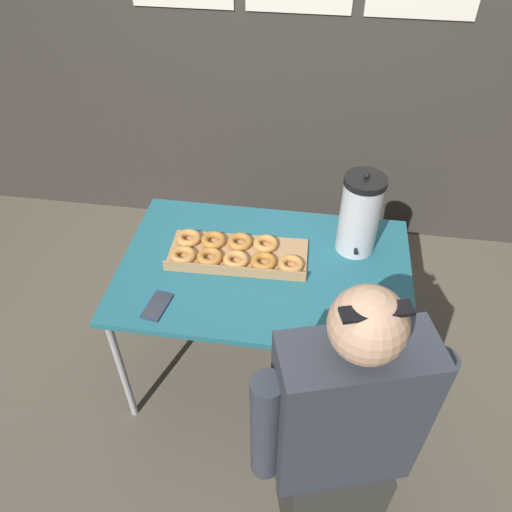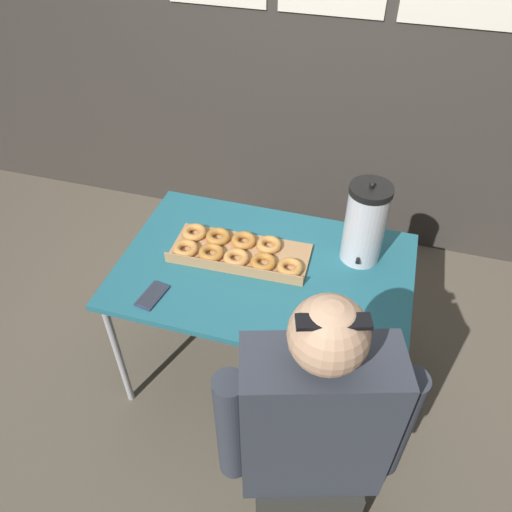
{
  "view_description": "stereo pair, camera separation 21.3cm",
  "coord_description": "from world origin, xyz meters",
  "px_view_note": "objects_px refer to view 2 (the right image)",
  "views": [
    {
      "loc": [
        0.19,
        -1.55,
        2.23
      ],
      "look_at": [
        -0.04,
        0.0,
        0.79
      ],
      "focal_mm": 35.0,
      "sensor_mm": 36.0,
      "label": 1
    },
    {
      "loc": [
        0.4,
        -1.5,
        2.23
      ],
      "look_at": [
        -0.04,
        0.0,
        0.79
      ],
      "focal_mm": 35.0,
      "sensor_mm": 36.0,
      "label": 2
    }
  ],
  "objects_px": {
    "cell_phone": "(152,296)",
    "person_seated": "(311,448)",
    "coffee_urn": "(365,224)",
    "donut_box": "(237,251)"
  },
  "relations": [
    {
      "from": "person_seated",
      "to": "donut_box",
      "type": "bearing_deg",
      "value": -73.64
    },
    {
      "from": "cell_phone",
      "to": "coffee_urn",
      "type": "bearing_deg",
      "value": 41.01
    },
    {
      "from": "coffee_urn",
      "to": "donut_box",
      "type": "bearing_deg",
      "value": -164.73
    },
    {
      "from": "coffee_urn",
      "to": "person_seated",
      "type": "relative_size",
      "value": 0.29
    },
    {
      "from": "cell_phone",
      "to": "donut_box",
      "type": "bearing_deg",
      "value": 62.37
    },
    {
      "from": "donut_box",
      "to": "cell_phone",
      "type": "xyz_separation_m",
      "value": [
        -0.25,
        -0.34,
        -0.02
      ]
    },
    {
      "from": "donut_box",
      "to": "cell_phone",
      "type": "height_order",
      "value": "donut_box"
    },
    {
      "from": "donut_box",
      "to": "person_seated",
      "type": "bearing_deg",
      "value": -58.14
    },
    {
      "from": "coffee_urn",
      "to": "cell_phone",
      "type": "distance_m",
      "value": 0.93
    },
    {
      "from": "cell_phone",
      "to": "person_seated",
      "type": "height_order",
      "value": "person_seated"
    }
  ]
}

